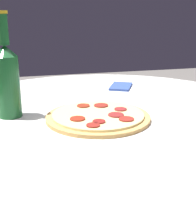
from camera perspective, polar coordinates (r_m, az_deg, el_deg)
table at (r=0.99m, az=1.53°, el=-9.89°), size 1.10×1.10×0.69m
pizza at (r=0.85m, az=0.03°, el=-0.78°), size 0.29×0.29×0.02m
beer_bottle at (r=0.88m, az=-16.26°, el=5.98°), size 0.07×0.07×0.28m
napkin at (r=1.21m, az=4.22°, el=4.69°), size 0.14×0.12×0.01m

